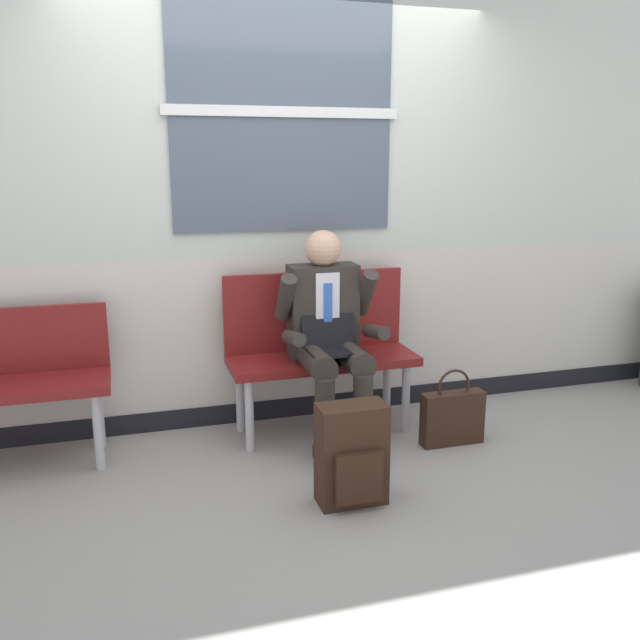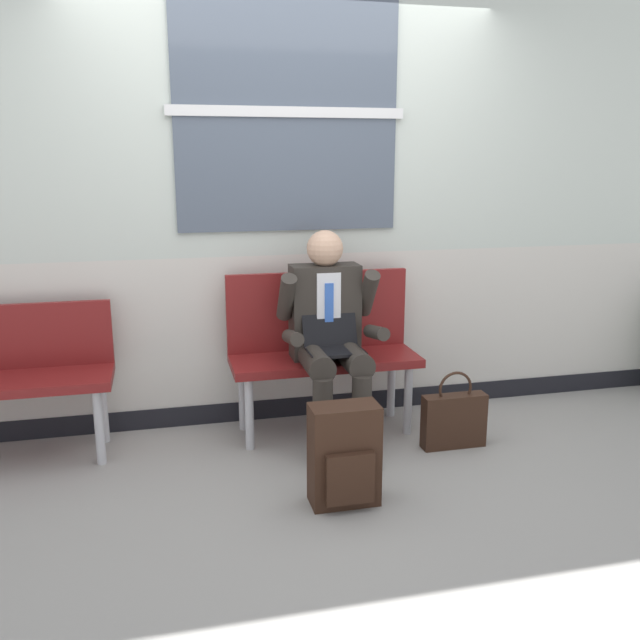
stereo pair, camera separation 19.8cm
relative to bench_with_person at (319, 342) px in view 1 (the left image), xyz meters
The scene contains 7 objects.
ground_plane 0.72m from the bench_with_person, 109.45° to the right, with size 18.00×18.00×0.00m, color gray.
station_wall 1.05m from the bench_with_person, 119.67° to the left, with size 6.17×0.17×3.11m.
bench_with_person is the anchor object (origin of this frame).
bench_empty 1.73m from the bench_with_person, behind, with size 1.04×0.42×0.84m.
person_seated 0.23m from the bench_with_person, 90.00° to the right, with size 0.57×0.70×1.23m.
backpack 1.01m from the bench_with_person, 97.11° to the right, with size 0.33×0.21×0.50m.
handbag 0.90m from the bench_with_person, 35.17° to the right, with size 0.37×0.10×0.45m.
Camera 1 is at (-0.96, -3.32, 1.63)m, focal length 37.81 mm.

